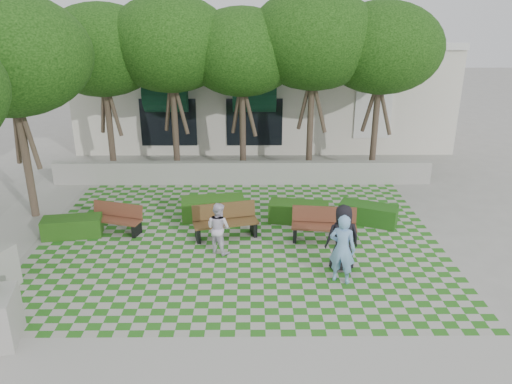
{
  "coord_description": "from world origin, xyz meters",
  "views": [
    {
      "loc": [
        0.38,
        -12.68,
        6.75
      ],
      "look_at": [
        0.5,
        1.5,
        1.4
      ],
      "focal_mm": 35.0,
      "sensor_mm": 36.0,
      "label": 1
    }
  ],
  "objects_px": {
    "person_white": "(218,228)",
    "person_dark": "(343,238)",
    "bench_east": "(324,225)",
    "person_blue": "(342,249)",
    "hedge_midright": "(299,212)",
    "bench_west": "(116,219)",
    "hedge_midleft": "(213,208)",
    "hedge_east": "(368,214)",
    "bench_mid": "(225,222)",
    "hedge_west": "(72,227)"
  },
  "relations": [
    {
      "from": "hedge_east",
      "to": "person_blue",
      "type": "relative_size",
      "value": 0.98
    },
    {
      "from": "hedge_midright",
      "to": "person_white",
      "type": "height_order",
      "value": "person_white"
    },
    {
      "from": "bench_west",
      "to": "hedge_east",
      "type": "distance_m",
      "value": 8.12
    },
    {
      "from": "bench_east",
      "to": "person_white",
      "type": "height_order",
      "value": "person_white"
    },
    {
      "from": "bench_east",
      "to": "person_blue",
      "type": "bearing_deg",
      "value": -80.52
    },
    {
      "from": "bench_east",
      "to": "person_blue",
      "type": "distance_m",
      "value": 2.46
    },
    {
      "from": "person_blue",
      "to": "person_dark",
      "type": "height_order",
      "value": "person_blue"
    },
    {
      "from": "bench_west",
      "to": "hedge_midright",
      "type": "relative_size",
      "value": 0.94
    },
    {
      "from": "bench_west",
      "to": "person_blue",
      "type": "height_order",
      "value": "person_blue"
    },
    {
      "from": "hedge_midleft",
      "to": "person_blue",
      "type": "xyz_separation_m",
      "value": [
        3.59,
        -4.11,
        0.57
      ]
    },
    {
      "from": "hedge_east",
      "to": "person_dark",
      "type": "bearing_deg",
      "value": -114.74
    },
    {
      "from": "hedge_midleft",
      "to": "hedge_midright",
      "type": "bearing_deg",
      "value": -6.39
    },
    {
      "from": "bench_mid",
      "to": "hedge_midright",
      "type": "relative_size",
      "value": 1.07
    },
    {
      "from": "bench_west",
      "to": "hedge_west",
      "type": "distance_m",
      "value": 1.31
    },
    {
      "from": "bench_east",
      "to": "hedge_midleft",
      "type": "xyz_separation_m",
      "value": [
        -3.48,
        1.7,
        -0.13
      ]
    },
    {
      "from": "bench_mid",
      "to": "hedge_east",
      "type": "distance_m",
      "value": 4.73
    },
    {
      "from": "bench_east",
      "to": "hedge_east",
      "type": "xyz_separation_m",
      "value": [
        1.63,
        1.27,
        -0.17
      ]
    },
    {
      "from": "bench_mid",
      "to": "hedge_east",
      "type": "xyz_separation_m",
      "value": [
        4.63,
        0.98,
        -0.18
      ]
    },
    {
      "from": "bench_west",
      "to": "person_white",
      "type": "bearing_deg",
      "value": -5.7
    },
    {
      "from": "bench_west",
      "to": "person_white",
      "type": "xyz_separation_m",
      "value": [
        3.33,
        -1.42,
        0.33
      ]
    },
    {
      "from": "bench_east",
      "to": "hedge_midright",
      "type": "relative_size",
      "value": 1.04
    },
    {
      "from": "person_blue",
      "to": "person_dark",
      "type": "relative_size",
      "value": 1.02
    },
    {
      "from": "hedge_east",
      "to": "person_blue",
      "type": "xyz_separation_m",
      "value": [
        -1.51,
        -3.68,
        0.61
      ]
    },
    {
      "from": "hedge_midright",
      "to": "hedge_west",
      "type": "distance_m",
      "value": 7.17
    },
    {
      "from": "bench_mid",
      "to": "person_dark",
      "type": "relative_size",
      "value": 1.12
    },
    {
      "from": "hedge_midleft",
      "to": "bench_west",
      "type": "bearing_deg",
      "value": -161.13
    },
    {
      "from": "hedge_midright",
      "to": "hedge_west",
      "type": "bearing_deg",
      "value": -171.78
    },
    {
      "from": "person_white",
      "to": "person_dark",
      "type": "bearing_deg",
      "value": -162.63
    },
    {
      "from": "bench_east",
      "to": "person_white",
      "type": "bearing_deg",
      "value": -160.05
    },
    {
      "from": "bench_mid",
      "to": "person_dark",
      "type": "distance_m",
      "value": 3.85
    },
    {
      "from": "bench_mid",
      "to": "person_white",
      "type": "height_order",
      "value": "person_white"
    },
    {
      "from": "bench_west",
      "to": "hedge_midleft",
      "type": "height_order",
      "value": "bench_west"
    },
    {
      "from": "hedge_west",
      "to": "person_blue",
      "type": "bearing_deg",
      "value": -19.44
    },
    {
      "from": "hedge_midright",
      "to": "person_dark",
      "type": "height_order",
      "value": "person_dark"
    },
    {
      "from": "hedge_midleft",
      "to": "person_blue",
      "type": "distance_m",
      "value": 5.49
    },
    {
      "from": "bench_mid",
      "to": "hedge_west",
      "type": "distance_m",
      "value": 4.74
    },
    {
      "from": "hedge_east",
      "to": "hedge_west",
      "type": "bearing_deg",
      "value": -174.42
    },
    {
      "from": "hedge_midright",
      "to": "hedge_midleft",
      "type": "relative_size",
      "value": 0.93
    },
    {
      "from": "person_dark",
      "to": "person_white",
      "type": "height_order",
      "value": "person_dark"
    },
    {
      "from": "hedge_east",
      "to": "hedge_midleft",
      "type": "distance_m",
      "value": 5.13
    },
    {
      "from": "hedge_west",
      "to": "hedge_midright",
      "type": "bearing_deg",
      "value": 8.22
    },
    {
      "from": "hedge_east",
      "to": "hedge_west",
      "type": "xyz_separation_m",
      "value": [
        -9.36,
        -0.91,
        -0.01
      ]
    },
    {
      "from": "bench_west",
      "to": "person_dark",
      "type": "bearing_deg",
      "value": -2.55
    },
    {
      "from": "bench_east",
      "to": "hedge_west",
      "type": "distance_m",
      "value": 7.74
    },
    {
      "from": "bench_east",
      "to": "person_dark",
      "type": "xyz_separation_m",
      "value": [
        0.24,
        -1.75,
        0.43
      ]
    },
    {
      "from": "hedge_west",
      "to": "person_dark",
      "type": "bearing_deg",
      "value": -14.8
    },
    {
      "from": "bench_east",
      "to": "bench_mid",
      "type": "distance_m",
      "value": 3.01
    },
    {
      "from": "hedge_midright",
      "to": "bench_east",
      "type": "bearing_deg",
      "value": -65.19
    },
    {
      "from": "hedge_midleft",
      "to": "person_blue",
      "type": "bearing_deg",
      "value": -48.84
    },
    {
      "from": "bench_west",
      "to": "person_dark",
      "type": "xyz_separation_m",
      "value": [
        6.71,
        -2.43,
        0.49
      ]
    }
  ]
}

